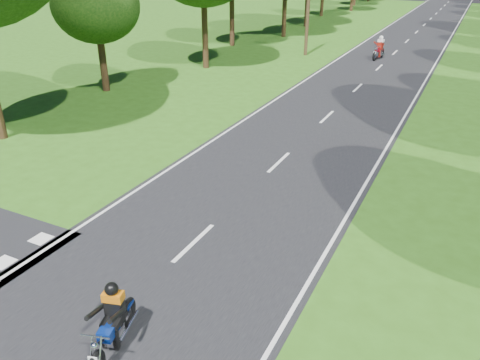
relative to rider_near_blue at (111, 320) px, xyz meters
The scene contains 5 objects.
ground 2.11m from the rider_near_blue, 107.50° to the left, with size 160.00×160.00×0.00m, color #2C5814.
main_road 51.89m from the rider_near_blue, 90.66° to the left, with size 7.00×140.00×0.02m, color black.
road_markings 50.02m from the rider_near_blue, 90.84° to the left, with size 7.40×140.00×0.01m.
rider_near_blue is the anchor object (origin of this frame).
rider_far_red 30.81m from the rider_near_blue, 92.39° to the left, with size 0.66×1.97×1.64m, color #A90D19, non-canonical shape.
Camera 1 is at (5.81, -6.86, 6.97)m, focal length 35.00 mm.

